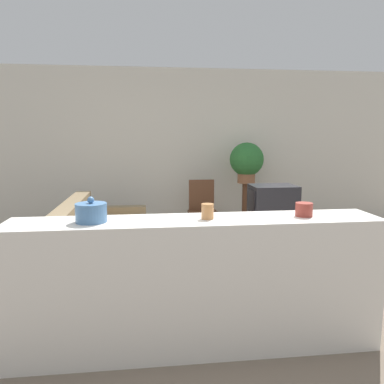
{
  "coord_description": "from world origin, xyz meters",
  "views": [
    {
      "loc": [
        -0.35,
        -3.04,
        1.59
      ],
      "look_at": [
        0.23,
        1.76,
        0.85
      ],
      "focal_mm": 35.0,
      "sensor_mm": 36.0,
      "label": 1
    }
  ],
  "objects": [
    {
      "name": "tv_stand",
      "position": [
        1.32,
        1.74,
        0.23
      ],
      "size": [
        0.72,
        0.48,
        0.46
      ],
      "color": "brown",
      "rests_on": "ground_plane"
    },
    {
      "name": "television",
      "position": [
        1.32,
        1.74,
        0.69
      ],
      "size": [
        0.61,
        0.45,
        0.46
      ],
      "color": "#232328",
      "rests_on": "tv_stand"
    },
    {
      "name": "wall_back",
      "position": [
        0.0,
        3.43,
        1.35
      ],
      "size": [
        9.0,
        0.06,
        2.7
      ],
      "color": "silver",
      "rests_on": "ground_plane"
    },
    {
      "name": "candle_jar",
      "position": [
        0.08,
        -0.44,
        1.04
      ],
      "size": [
        0.09,
        0.09,
        0.11
      ],
      "color": "#C6844C",
      "rests_on": "foreground_counter"
    },
    {
      "name": "ground_plane",
      "position": [
        0.0,
        0.0,
        0.0
      ],
      "size": [
        14.0,
        14.0,
        0.0
      ],
      "primitive_type": "plane",
      "color": "#756656"
    },
    {
      "name": "coffee_tin",
      "position": [
        0.8,
        -0.44,
        1.04
      ],
      "size": [
        0.13,
        0.13,
        0.1
      ],
      "color": "#99382D",
      "rests_on": "foreground_counter"
    },
    {
      "name": "decorative_bowl",
      "position": [
        -0.74,
        -0.44,
        1.06
      ],
      "size": [
        0.21,
        0.21,
        0.18
      ],
      "color": "#4C7AAD",
      "rests_on": "foreground_counter"
    },
    {
      "name": "foreground_counter",
      "position": [
        0.0,
        -0.44,
        0.49
      ],
      "size": [
        2.69,
        0.44,
        0.99
      ],
      "color": "white",
      "rests_on": "ground_plane"
    },
    {
      "name": "potted_plant",
      "position": [
        1.27,
        2.92,
        1.17
      ],
      "size": [
        0.55,
        0.55,
        0.66
      ],
      "color": "#8E5B3D",
      "rests_on": "plant_stand"
    },
    {
      "name": "couch",
      "position": [
        -0.91,
        1.37,
        0.28
      ],
      "size": [
        0.98,
        2.02,
        0.79
      ],
      "color": "#847051",
      "rests_on": "ground_plane"
    },
    {
      "name": "wooden_chair",
      "position": [
        0.5,
        2.59,
        0.48
      ],
      "size": [
        0.44,
        0.44,
        0.9
      ],
      "color": "brown",
      "rests_on": "ground_plane"
    },
    {
      "name": "plant_stand",
      "position": [
        1.27,
        2.92,
        0.4
      ],
      "size": [
        0.12,
        0.12,
        0.8
      ],
      "color": "brown",
      "rests_on": "ground_plane"
    }
  ]
}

